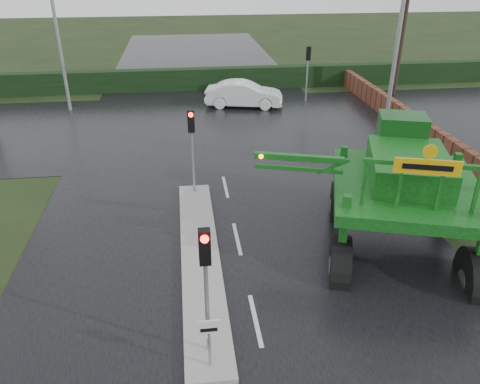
{
  "coord_description": "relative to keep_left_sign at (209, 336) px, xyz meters",
  "views": [
    {
      "loc": [
        -1.61,
        -9.36,
        8.65
      ],
      "look_at": [
        0.05,
        3.61,
        2.0
      ],
      "focal_mm": 35.0,
      "sensor_mm": 36.0,
      "label": 1
    }
  ],
  "objects": [
    {
      "name": "brick_wall",
      "position": [
        11.8,
        17.5,
        -0.46
      ],
      "size": [
        0.4,
        20.0,
        1.2
      ],
      "primitive_type": "cube",
      "color": "#592D1E",
      "rests_on": "ground"
    },
    {
      "name": "street_light_left_far",
      "position": [
        -6.89,
        21.5,
        4.93
      ],
      "size": [
        3.85,
        0.3,
        10.0
      ],
      "color": "gray",
      "rests_on": "ground"
    },
    {
      "name": "white_sedan",
      "position": [
        3.62,
        20.87,
        -1.06
      ],
      "size": [
        5.05,
        2.65,
        1.58
      ],
      "primitive_type": "imported",
      "rotation": [
        0.0,
        0.0,
        1.36
      ],
      "color": "white",
      "rests_on": "ground"
    },
    {
      "name": "ground",
      "position": [
        1.3,
        1.5,
        -1.06
      ],
      "size": [
        140.0,
        140.0,
        0.0
      ],
      "primitive_type": "plane",
      "color": "black",
      "rests_on": "ground"
    },
    {
      "name": "traffic_signal_far",
      "position": [
        7.8,
        21.51,
        1.53
      ],
      "size": [
        0.26,
        0.33,
        3.52
      ],
      "rotation": [
        0.0,
        0.0,
        3.14
      ],
      "color": "gray",
      "rests_on": "ground"
    },
    {
      "name": "street_light_right",
      "position": [
        9.49,
        13.5,
        4.93
      ],
      "size": [
        3.85,
        0.3,
        10.0
      ],
      "color": "gray",
      "rests_on": "ground"
    },
    {
      "name": "hedge_row",
      "position": [
        1.3,
        25.5,
        -0.31
      ],
      "size": [
        44.0,
        0.9,
        1.5
      ],
      "primitive_type": "cube",
      "color": "black",
      "rests_on": "ground"
    },
    {
      "name": "traffic_signal_near",
      "position": [
        0.0,
        0.49,
        1.53
      ],
      "size": [
        0.26,
        0.33,
        3.52
      ],
      "color": "gray",
      "rests_on": "ground"
    },
    {
      "name": "crop_sprayer",
      "position": [
        4.28,
        3.64,
        1.49
      ],
      "size": [
        9.25,
        7.04,
        5.38
      ],
      "rotation": [
        0.0,
        0.0,
        -0.3
      ],
      "color": "black",
      "rests_on": "ground"
    },
    {
      "name": "road_main",
      "position": [
        1.3,
        11.5,
        -1.05
      ],
      "size": [
        14.0,
        80.0,
        0.02
      ],
      "primitive_type": "cube",
      "color": "black",
      "rests_on": "ground"
    },
    {
      "name": "traffic_signal_mid",
      "position": [
        0.0,
        8.99,
        1.53
      ],
      "size": [
        0.26,
        0.33,
        3.52
      ],
      "color": "gray",
      "rests_on": "ground"
    },
    {
      "name": "median_island",
      "position": [
        0.0,
        4.5,
        -0.97
      ],
      "size": [
        1.2,
        10.0,
        0.16
      ],
      "primitive_type": "cube",
      "color": "gray",
      "rests_on": "ground"
    },
    {
      "name": "keep_left_sign",
      "position": [
        0.0,
        0.0,
        0.0
      ],
      "size": [
        0.5,
        0.07,
        1.35
      ],
      "color": "gray",
      "rests_on": "ground"
    },
    {
      "name": "road_cross",
      "position": [
        1.3,
        17.5,
        -1.05
      ],
      "size": [
        80.0,
        12.0,
        0.02
      ],
      "primitive_type": "cube",
      "color": "black",
      "rests_on": "ground"
    }
  ]
}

